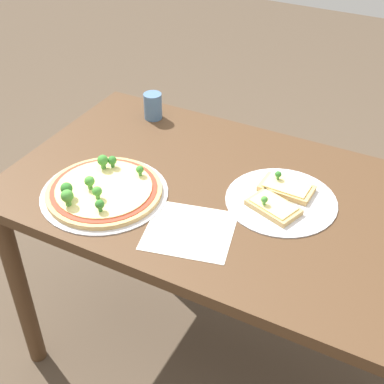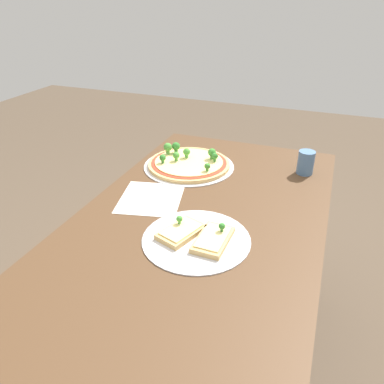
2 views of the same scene
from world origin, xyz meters
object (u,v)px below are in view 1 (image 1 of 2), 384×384
Objects in this scene: pizza_tray_whole at (103,190)px; dining_table at (235,221)px; pizza_tray_slice at (281,198)px; drinking_cup at (153,106)px.

dining_table is at bearing -153.15° from pizza_tray_whole.
pizza_tray_whole is 0.51m from pizza_tray_slice.
drinking_cup is at bearing -31.88° from dining_table.
pizza_tray_whole is 0.47m from drinking_cup.
pizza_tray_whole is 3.97× the size of drinking_cup.
drinking_cup is (0.45, -0.28, 0.15)m from dining_table.
pizza_tray_slice reaches higher than dining_table.
pizza_tray_whole is at bearing 26.85° from dining_table.
dining_table is 14.69× the size of drinking_cup.
pizza_tray_slice is 3.42× the size of drinking_cup.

